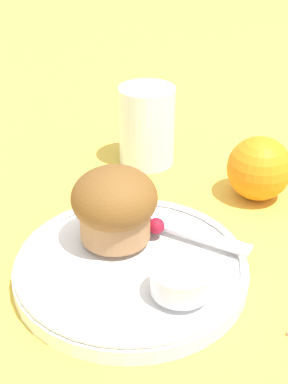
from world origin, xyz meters
TOP-DOWN VIEW (x-y plane):
  - ground_plane at (0.00, 0.00)m, footprint 3.00×3.00m
  - plate at (-0.02, 0.00)m, footprint 0.20×0.20m
  - muffin at (-0.05, 0.02)m, footprint 0.08×0.08m
  - cream_ramekin at (0.04, -0.01)m, footprint 0.05×0.05m
  - berry_pair at (-0.03, 0.04)m, footprint 0.03×0.02m
  - butter_knife at (-0.02, 0.06)m, footprint 0.17×0.03m
  - orange_fruit at (0.02, 0.19)m, footprint 0.07×0.07m
  - juice_glass at (-0.13, 0.19)m, footprint 0.07×0.07m

SIDE VIEW (x-z plane):
  - ground_plane at x=0.00m, z-range 0.00..0.00m
  - plate at x=-0.02m, z-range 0.00..0.02m
  - butter_knife at x=-0.02m, z-range 0.02..0.02m
  - berry_pair at x=-0.03m, z-range 0.02..0.04m
  - cream_ramekin at x=0.04m, z-range 0.02..0.04m
  - orange_fruit at x=0.02m, z-range 0.00..0.07m
  - juice_glass at x=-0.13m, z-range 0.00..0.09m
  - muffin at x=-0.05m, z-range 0.02..0.09m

